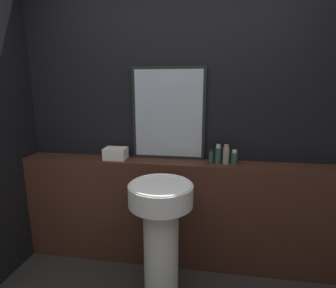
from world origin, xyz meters
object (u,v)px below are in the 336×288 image
Objects in this scene: towel_stack at (116,153)px; lotion_bottle at (226,155)px; mirror at (168,114)px; body_wash_bottle at (234,158)px; shampoo_bottle at (211,157)px; pedestal_sink at (161,228)px; conditioner_bottle at (218,155)px.

towel_stack is 0.95m from lotion_bottle.
body_wash_bottle is (0.56, -0.09, -0.34)m from mirror.
shampoo_bottle is at bearing 180.00° from lotion_bottle.
pedestal_sink is 7.76× the size of body_wash_bottle.
lotion_bottle is (0.12, -0.00, 0.02)m from shampoo_bottle.
pedestal_sink is 1.16× the size of mirror.
towel_stack is at bearing -180.00° from conditioner_bottle.
shampoo_bottle is at bearing 0.00° from towel_stack.
lotion_bottle is at bearing 43.68° from pedestal_sink.
conditioner_bottle is at bearing -12.46° from mirror.
towel_stack is at bearing 137.47° from pedestal_sink.
conditioner_bottle is at bearing 0.00° from towel_stack.
shampoo_bottle is 0.06m from conditioner_bottle.
body_wash_bottle is at bearing -0.00° from shampoo_bottle.
shampoo_bottle is 1.01× the size of body_wash_bottle.
shampoo_bottle is (0.83, 0.00, 0.01)m from towel_stack.
mirror reaches higher than pedestal_sink.
body_wash_bottle is (1.01, 0.00, 0.00)m from towel_stack.
conditioner_bottle reaches higher than shampoo_bottle.
towel_stack is 1.61× the size of body_wash_bottle.
lotion_bottle is 0.07m from body_wash_bottle.
conditioner_bottle is at bearing 47.95° from pedestal_sink.
body_wash_bottle is at bearing 0.00° from lotion_bottle.
body_wash_bottle is at bearing 0.00° from towel_stack.
mirror is 0.51m from shampoo_bottle.
mirror is at bearing 169.12° from lotion_bottle.
lotion_bottle reaches higher than pedestal_sink.
conditioner_bottle is 0.06m from lotion_bottle.
shampoo_bottle is 0.12m from lotion_bottle.
conditioner_bottle is (0.88, 0.00, 0.02)m from towel_stack.
body_wash_bottle is at bearing 39.85° from pedestal_sink.
mirror is 0.58m from towel_stack.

